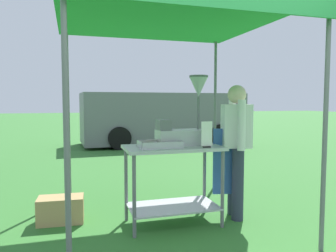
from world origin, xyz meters
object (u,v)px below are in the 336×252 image
vendor (236,144)px  supply_crate (61,210)px  donut_tray (160,145)px  stall_canopy (171,21)px  van_grey (163,118)px  menu_sign (207,136)px  donut_fryer (184,123)px  donut_cart (173,169)px

vendor → supply_crate: bearing=168.4°
donut_tray → supply_crate: size_ratio=0.87×
stall_canopy → van_grey: 7.33m
vendor → donut_tray: bearing=-177.8°
van_grey → stall_canopy: bearing=-104.9°
van_grey → menu_sign: bearing=-101.9°
donut_tray → menu_sign: bearing=-20.1°
donut_fryer → supply_crate: donut_fryer is taller
donut_tray → van_grey: (2.02, 7.08, -0.05)m
van_grey → vendor: bearing=-98.5°
menu_sign → vendor: vendor is taller
donut_cart → van_grey: size_ratio=0.20×
donut_fryer → menu_sign: donut_fryer is taller
donut_cart → menu_sign: menu_sign is taller
stall_canopy → supply_crate: 2.53m
stall_canopy → menu_sign: size_ratio=9.06×
donut_tray → supply_crate: donut_tray is taller
supply_crate → van_grey: 7.35m
donut_tray → vendor: bearing=2.2°
donut_cart → supply_crate: bearing=161.3°
donut_fryer → menu_sign: (0.17, -0.28, -0.13)m
donut_cart → vendor: vendor is taller
donut_cart → vendor: 0.84m
donut_cart → donut_fryer: size_ratio=1.35×
menu_sign → van_grey: bearing=78.1°
menu_sign → vendor: 0.54m
stall_canopy → vendor: 1.63m
menu_sign → van_grey: 7.42m
vendor → van_grey: (1.05, 7.04, -0.03)m
donut_cart → supply_crate: (-1.25, 0.42, -0.49)m
stall_canopy → van_grey: size_ratio=0.49×
stall_canopy → menu_sign: stall_canopy is taller
van_grey → supply_crate: bearing=-115.0°
donut_cart → donut_tray: size_ratio=2.35×
supply_crate → vendor: bearing=-11.6°
donut_cart → donut_fryer: bearing=24.3°
vendor → stall_canopy: bearing=173.2°
stall_canopy → donut_tray: size_ratio=5.59×
vendor → donut_fryer: bearing=173.9°
stall_canopy → donut_tray: (-0.17, -0.13, -1.40)m
stall_canopy → donut_cart: (0.00, -0.10, -1.69)m
donut_tray → vendor: vendor is taller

